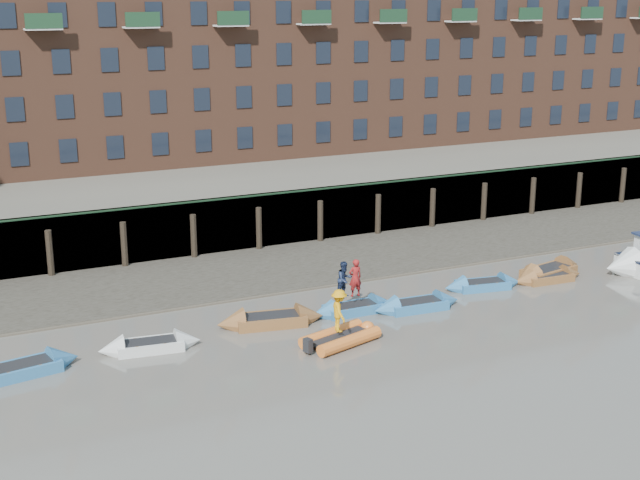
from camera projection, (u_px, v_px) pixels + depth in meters
ground at (509, 387)px, 34.75m from camera, size 220.00×220.00×0.00m
foreshore at (316, 263)px, 50.44m from camera, size 110.00×8.00×0.50m
mud_band at (343, 280)px, 47.48m from camera, size 110.00×1.60×0.10m
river_wall at (286, 218)px, 53.82m from camera, size 110.00×1.23×3.30m
bank_terrace at (214, 176)px, 65.69m from camera, size 110.00×28.00×3.20m
apartment_terrace at (205, 19)px, 63.48m from camera, size 80.60×15.56×20.98m
rowboat_0 at (21, 369)px, 35.78m from camera, size 4.95×2.21×1.39m
rowboat_1 at (150, 346)px, 38.22m from camera, size 4.50×1.80×1.27m
rowboat_2 at (271, 320)px, 41.05m from camera, size 5.17×2.31×1.45m
rowboat_3 at (353, 309)px, 42.62m from camera, size 4.31×1.25×1.25m
rowboat_4 at (417, 305)px, 43.06m from camera, size 4.57×1.58×1.31m
rowboat_5 at (483, 285)px, 46.04m from camera, size 4.36×1.91×1.22m
rowboat_6 at (548, 277)px, 47.21m from camera, size 4.17×1.43×1.19m
rowboat_7 at (548, 272)px, 48.04m from camera, size 5.09×2.40×1.42m
rib_tender at (343, 337)px, 39.04m from camera, size 3.82×2.67×0.64m
person_rower_a at (355, 278)px, 42.25m from camera, size 0.68×0.45×1.84m
person_rower_b at (344, 279)px, 42.14m from camera, size 0.99×0.86×1.76m
person_rib_crew at (339, 311)px, 38.56m from camera, size 0.90×1.33×1.90m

